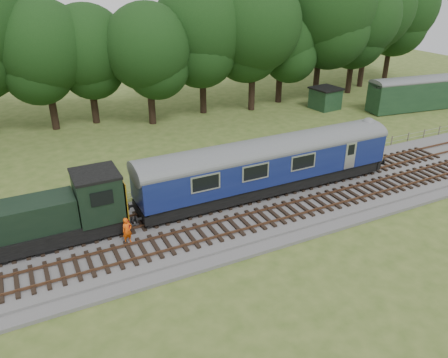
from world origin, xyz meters
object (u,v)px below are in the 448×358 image
parked_coach (427,90)px  shunter_loco (49,217)px  worker (127,231)px  dmu_railcar (268,161)px

parked_coach → shunter_loco: bearing=-157.8°
worker → dmu_railcar: bearing=-1.6°
shunter_loco → parked_coach: bearing=14.1°
worker → shunter_loco: bearing=140.9°
shunter_loco → parked_coach: shunter_loco is taller
worker → parked_coach: parked_coach is taller
shunter_loco → parked_coach: size_ratio=0.62×
dmu_railcar → worker: 10.47m
dmu_railcar → shunter_loco: (-13.93, 0.00, -0.63)m
worker → parked_coach: (37.30, 12.18, 0.89)m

